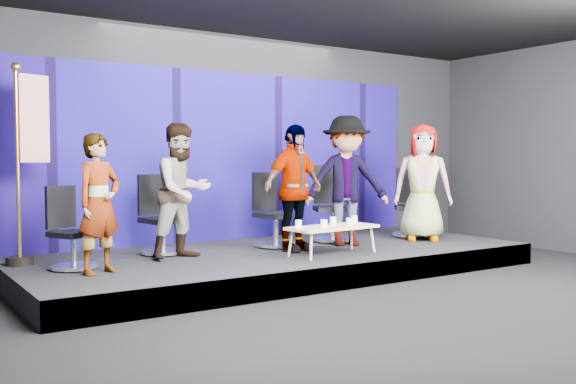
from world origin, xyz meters
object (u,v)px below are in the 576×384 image
object	(u,v)px
coffee_table	(332,228)
chair_d	(332,216)
chair_b	(160,228)
panelist_d	(347,181)
panelist_a	(99,204)
mug_d	(349,222)
mug_a	(298,224)
flag_stand	(28,158)
mug_c	(333,221)
mug_b	(324,223)
panelist_c	(294,188)
mug_e	(354,219)
chair_e	(411,214)
chair_c	(273,222)
panelist_b	(182,191)
panelist_e	(423,182)
chair_a	(71,242)

from	to	relation	value
coffee_table	chair_d	bearing A→B (deg)	52.87
chair_b	panelist_d	xyz separation A→B (m)	(2.58, -0.71, 0.60)
panelist_a	mug_d	world-z (taller)	panelist_a
mug_a	flag_stand	size ratio (longest dim) A/B	0.04
mug_c	mug_d	bearing A→B (deg)	-50.48
chair_d	mug_b	world-z (taller)	chair_d
chair_b	mug_b	size ratio (longest dim) A/B	10.30
panelist_c	coffee_table	bearing A→B (deg)	-77.78
mug_a	mug_e	world-z (taller)	same
chair_d	mug_c	bearing A→B (deg)	-100.86
coffee_table	mug_e	world-z (taller)	mug_e
coffee_table	flag_stand	bearing A→B (deg)	157.65
chair_d	chair_e	bearing A→B (deg)	17.12
mug_a	mug_c	world-z (taller)	mug_c
chair_c	coffee_table	world-z (taller)	chair_c
chair_c	flag_stand	xyz separation A→B (m)	(-3.24, 0.36, 0.92)
panelist_c	mug_c	world-z (taller)	panelist_c
panelist_d	panelist_b	bearing A→B (deg)	-158.94
coffee_table	flag_stand	world-z (taller)	flag_stand
panelist_b	panelist_a	bearing A→B (deg)	-169.18
panelist_c	mug_a	size ratio (longest dim) A/B	16.91
chair_d	chair_b	bearing A→B (deg)	-158.55
chair_e	mug_c	size ratio (longest dim) A/B	10.42
chair_b	mug_b	world-z (taller)	chair_b
chair_b	panelist_c	world-z (taller)	panelist_c
panelist_c	panelist_d	xyz separation A→B (m)	(0.95, 0.04, 0.08)
chair_c	panelist_e	size ratio (longest dim) A/B	0.60
chair_c	mug_e	distance (m)	1.18
chair_e	panelist_a	bearing A→B (deg)	-134.73
panelist_e	panelist_d	bearing A→B (deg)	-148.74
coffee_table	mug_d	size ratio (longest dim) A/B	13.07
panelist_a	panelist_e	bearing A→B (deg)	-22.37
mug_b	mug_e	distance (m)	0.74
panelist_d	mug_c	xyz separation A→B (m)	(-0.63, -0.50, -0.51)
chair_a	chair_c	xyz separation A→B (m)	(2.92, 0.29, 0.04)
panelist_a	coffee_table	bearing A→B (deg)	-29.50
panelist_b	mug_e	distance (m)	2.39
chair_a	panelist_e	xyz separation A→B (m)	(5.24, -0.36, 0.58)
mug_a	mug_c	bearing A→B (deg)	6.83
mug_a	mug_e	size ratio (longest dim) A/B	1.00
mug_a	mug_e	xyz separation A→B (m)	(1.02, 0.12, 0.00)
mug_e	panelist_b	bearing A→B (deg)	163.69
chair_a	panelist_e	size ratio (longest dim) A/B	0.53
panelist_b	panelist_d	bearing A→B (deg)	-16.21
panelist_d	flag_stand	size ratio (longest dim) A/B	0.79
chair_a	mug_c	distance (m)	3.33
coffee_table	mug_b	world-z (taller)	mug_b
panelist_b	mug_a	xyz separation A→B (m)	(1.24, -0.78, -0.42)
panelist_d	mug_a	world-z (taller)	panelist_d
chair_d	chair_e	xyz separation A→B (m)	(1.44, -0.22, -0.02)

